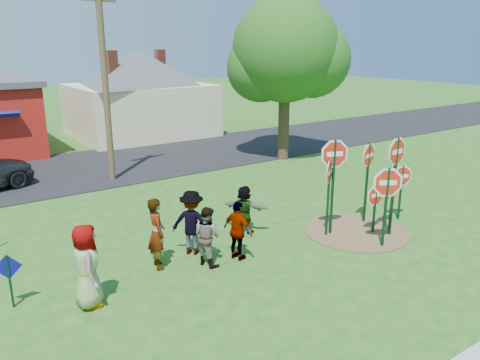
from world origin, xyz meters
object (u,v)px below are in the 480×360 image
(utility_pole, at_px, (105,77))
(stop_sign_b, at_px, (334,163))
(stop_sign_c, at_px, (396,164))
(stop_sign_d, at_px, (368,163))
(person_b, at_px, (157,233))
(leafy_tree, at_px, (288,55))
(stop_sign_a, at_px, (387,190))
(person_a, at_px, (87,266))

(utility_pole, bearing_deg, stop_sign_b, -70.16)
(stop_sign_c, distance_m, stop_sign_d, 1.24)
(person_b, bearing_deg, stop_sign_b, -91.30)
(stop_sign_b, height_order, leafy_tree, leafy_tree)
(stop_sign_d, xyz_separation_m, utility_pole, (-5.09, 9.49, 2.36))
(person_b, xyz_separation_m, leafy_tree, (10.58, 7.47, 4.18))
(utility_pole, bearing_deg, stop_sign_c, -65.47)
(leafy_tree, bearing_deg, stop_sign_a, -115.07)
(stop_sign_a, distance_m, leafy_tree, 11.53)
(stop_sign_a, xyz_separation_m, utility_pole, (-4.03, 11.11, 2.64))
(stop_sign_c, bearing_deg, person_a, 167.18)
(stop_sign_d, xyz_separation_m, person_a, (-9.05, 0.04, -1.04))
(person_a, bearing_deg, stop_sign_a, -92.80)
(stop_sign_b, xyz_separation_m, stop_sign_d, (1.63, 0.08, -0.25))
(stop_sign_d, relative_size, person_b, 1.45)
(stop_sign_b, height_order, stop_sign_c, stop_sign_c)
(stop_sign_a, bearing_deg, stop_sign_c, 57.48)
(stop_sign_a, bearing_deg, utility_pole, 140.71)
(person_a, height_order, leafy_tree, leafy_tree)
(stop_sign_b, bearing_deg, stop_sign_d, 23.68)
(person_a, bearing_deg, stop_sign_c, -89.01)
(person_a, xyz_separation_m, utility_pole, (3.96, 9.45, 3.40))
(stop_sign_c, height_order, leafy_tree, leafy_tree)
(stop_sign_d, relative_size, utility_pole, 0.33)
(stop_sign_a, distance_m, person_b, 6.47)
(stop_sign_b, xyz_separation_m, leafy_tree, (5.24, 8.44, 2.88))
(stop_sign_a, xyz_separation_m, stop_sign_b, (-0.57, 1.53, 0.54))
(stop_sign_c, bearing_deg, person_b, 158.04)
(stop_sign_b, relative_size, person_a, 1.61)
(stop_sign_a, relative_size, stop_sign_b, 0.80)
(stop_sign_b, relative_size, person_b, 1.63)
(person_b, bearing_deg, utility_pole, -3.40)
(stop_sign_d, xyz_separation_m, person_b, (-6.98, 0.88, -1.05))
(stop_sign_b, height_order, utility_pole, utility_pole)
(utility_pole, bearing_deg, person_b, -102.37)
(stop_sign_b, xyz_separation_m, stop_sign_c, (1.42, -1.11, -0.00))
(stop_sign_d, xyz_separation_m, leafy_tree, (3.60, 8.36, 3.13))
(person_a, distance_m, utility_pole, 10.80)
(person_a, relative_size, leafy_tree, 0.24)
(stop_sign_d, distance_m, utility_pole, 11.02)
(stop_sign_c, bearing_deg, stop_sign_d, 74.89)
(stop_sign_b, relative_size, leafy_tree, 0.39)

